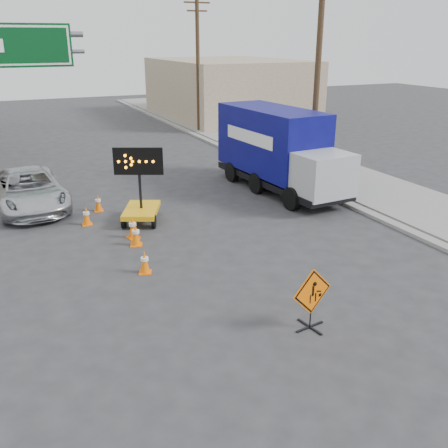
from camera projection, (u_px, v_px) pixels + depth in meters
ground at (265, 320)px, 11.73m from camera, size 100.00×100.00×0.00m
curb_right at (247, 158)px, 27.29m from camera, size 0.40×60.00×0.12m
sidewalk_right at (283, 154)px, 28.18m from camera, size 4.00×60.00×0.15m
building_right_far at (227, 88)px, 41.55m from camera, size 10.00×14.00×4.60m
highway_gantry at (1, 64)px, 23.51m from camera, size 6.18×0.38×6.90m
utility_pole_near at (317, 76)px, 21.73m from camera, size 1.80×0.26×9.00m
utility_pole_far at (198, 62)px, 33.65m from camera, size 1.80×0.26×9.00m
construction_sign at (312, 297)px, 11.15m from camera, size 1.11×0.79×1.49m
arrow_board at (141, 205)px, 17.82m from camera, size 1.83×2.21×2.71m
pickup_truck at (29, 190)px, 19.24m from camera, size 2.80×5.45×1.47m
box_truck at (278, 155)px, 21.22m from camera, size 2.71×7.40×3.46m
cone_a at (145, 262)px, 13.97m from camera, size 0.44×0.44×0.68m
cone_b at (136, 235)px, 15.83m from camera, size 0.47×0.47×0.74m
cone_c at (133, 227)px, 16.43m from camera, size 0.47×0.47×0.75m
cone_d at (86, 216)px, 17.60m from camera, size 0.37×0.37×0.68m
cone_e at (98, 203)px, 19.02m from camera, size 0.38×0.38×0.67m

